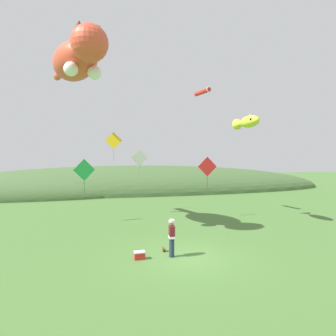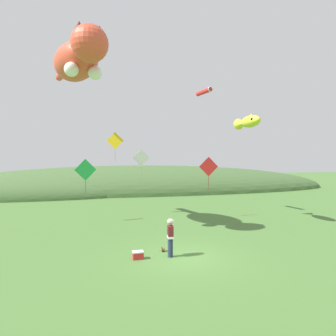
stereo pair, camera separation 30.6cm
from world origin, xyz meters
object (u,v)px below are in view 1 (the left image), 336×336
object	(u,v)px
kite_diamond_green	(84,170)
kite_fish_windsock	(247,122)
festival_attendant	(172,237)
kite_giant_cat	(78,59)
kite_diamond_gold	(114,141)
kite_spool	(164,249)
kite_diamond_white	(140,158)
kite_diamond_red	(207,167)
kite_tube_streamer	(203,92)
picnic_cooler	(140,255)

from	to	relation	value
kite_diamond_green	kite_fish_windsock	bearing A→B (deg)	-11.17
festival_attendant	kite_giant_cat	distance (m)	12.26
kite_diamond_green	kite_diamond_gold	world-z (taller)	kite_diamond_gold
kite_spool	kite_diamond_white	size ratio (longest dim) A/B	0.11
kite_spool	kite_giant_cat	xyz separation A→B (m)	(-4.41, 5.07, 10.52)
kite_diamond_red	kite_tube_streamer	bearing A→B (deg)	84.80
kite_spool	festival_attendant	bearing A→B (deg)	-75.73
kite_giant_cat	kite_diamond_white	bearing A→B (deg)	53.42
kite_spool	picnic_cooler	xyz separation A→B (m)	(-1.30, -0.83, 0.05)
kite_giant_cat	kite_tube_streamer	world-z (taller)	kite_giant_cat
kite_diamond_green	picnic_cooler	bearing A→B (deg)	-69.94
kite_giant_cat	kite_diamond_white	distance (m)	9.67
kite_spool	kite_fish_windsock	xyz separation A→B (m)	(6.88, 5.07, 6.93)
kite_fish_windsock	kite_diamond_green	world-z (taller)	kite_fish_windsock
kite_spool	picnic_cooler	bearing A→B (deg)	-147.29
picnic_cooler	kite_giant_cat	bearing A→B (deg)	117.82
kite_giant_cat	festival_attendant	bearing A→B (deg)	-51.92
kite_tube_streamer	kite_diamond_white	distance (m)	7.53
kite_tube_streamer	festival_attendant	bearing A→B (deg)	-115.75
kite_diamond_gold	picnic_cooler	bearing A→B (deg)	-85.09
kite_spool	kite_diamond_green	size ratio (longest dim) A/B	0.11
kite_fish_windsock	kite_diamond_white	distance (m)	9.45
kite_spool	kite_diamond_green	world-z (taller)	kite_diamond_green
picnic_cooler	kite_fish_windsock	world-z (taller)	kite_fish_windsock
kite_diamond_red	kite_diamond_gold	world-z (taller)	kite_diamond_gold
kite_spool	kite_diamond_white	bearing A→B (deg)	89.85
kite_tube_streamer	kite_spool	bearing A→B (deg)	-118.90
kite_fish_windsock	kite_diamond_green	bearing A→B (deg)	168.83
picnic_cooler	kite_diamond_white	size ratio (longest dim) A/B	0.22
kite_spool	kite_diamond_green	xyz separation A→B (m)	(-4.26, 7.27, 3.58)
festival_attendant	kite_fish_windsock	xyz separation A→B (m)	(6.67, 5.90, 6.10)
festival_attendant	kite_spool	size ratio (longest dim) A/B	6.75
kite_fish_windsock	kite_tube_streamer	size ratio (longest dim) A/B	1.45
kite_diamond_green	kite_diamond_red	xyz separation A→B (m)	(8.97, -0.15, 0.16)
kite_giant_cat	kite_diamond_red	world-z (taller)	kite_giant_cat
festival_attendant	picnic_cooler	world-z (taller)	festival_attendant
kite_tube_streamer	kite_diamond_green	world-z (taller)	kite_tube_streamer
kite_diamond_red	kite_fish_windsock	bearing A→B (deg)	-43.40
kite_diamond_white	kite_giant_cat	bearing A→B (deg)	-126.58
festival_attendant	kite_tube_streamer	world-z (taller)	kite_tube_streamer
kite_diamond_gold	festival_attendant	bearing A→B (deg)	-76.80
kite_diamond_gold	kite_diamond_red	bearing A→B (deg)	-17.79
kite_giant_cat	kite_diamond_white	xyz separation A→B (m)	(4.44, 5.99, -6.16)
festival_attendant	picnic_cooler	xyz separation A→B (m)	(-1.51, -0.00, -0.77)
kite_fish_windsock	kite_diamond_gold	xyz separation A→B (m)	(-9.05, 4.26, -1.20)
kite_diamond_red	kite_diamond_white	bearing A→B (deg)	139.96
kite_giant_cat	kite_diamond_red	bearing A→B (deg)	12.67
picnic_cooler	kite_diamond_green	xyz separation A→B (m)	(-2.96, 8.10, 3.53)
kite_tube_streamer	kite_fish_windsock	bearing A→B (deg)	-61.67
kite_fish_windsock	kite_tube_streamer	xyz separation A→B (m)	(-2.02, 3.74, 2.76)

